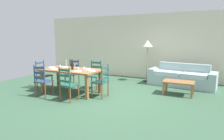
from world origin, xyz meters
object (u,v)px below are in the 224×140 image
at_px(dining_chair_far_right, 95,75).
at_px(coffee_table, 179,83).
at_px(wine_glass_near_right, 84,68).
at_px(standing_lamp, 147,46).
at_px(dining_chair_head_east, 102,81).
at_px(dining_chair_head_west, 43,75).
at_px(dining_chair_near_right, 68,84).
at_px(dining_chair_near_left, 43,81).
at_px(coffee_cup_primary, 78,68).
at_px(dining_table, 71,72).
at_px(dining_chair_far_left, 73,73).
at_px(wine_glass_near_left, 60,66).
at_px(couch, 182,78).
at_px(wine_bottle, 72,66).

height_order(dining_chair_far_right, coffee_table, dining_chair_far_right).
xyz_separation_m(wine_glass_near_right, standing_lamp, (1.08, 2.79, 0.55)).
relative_size(dining_chair_head_east, coffee_table, 1.07).
height_order(dining_chair_head_west, standing_lamp, standing_lamp).
bearing_deg(coffee_table, dining_chair_near_right, -142.92).
relative_size(coffee_table, standing_lamp, 0.55).
bearing_deg(dining_chair_near_left, coffee_cup_primary, 45.12).
height_order(dining_table, dining_chair_far_left, dining_chair_far_left).
bearing_deg(dining_chair_near_right, dining_chair_head_east, 47.37).
xyz_separation_m(coffee_table, standing_lamp, (-1.41, 1.40, 1.06)).
bearing_deg(dining_chair_far_left, dining_chair_head_east, -25.10).
bearing_deg(coffee_table, wine_glass_near_left, -158.01).
distance_m(wine_glass_near_left, coffee_table, 3.71).
relative_size(dining_chair_head_west, wine_glass_near_left, 5.96).
bearing_deg(couch, wine_bottle, -140.21).
height_order(dining_table, dining_chair_far_right, dining_chair_far_right).
bearing_deg(wine_glass_near_left, dining_chair_far_right, 51.30).
bearing_deg(dining_chair_near_left, standing_lamp, 57.77).
distance_m(dining_chair_head_west, couch, 4.89).
relative_size(wine_glass_near_left, standing_lamp, 0.10).
xyz_separation_m(dining_chair_near_left, standing_lamp, (2.14, 3.39, 0.93)).
height_order(dining_chair_near_right, wine_bottle, wine_bottle).
bearing_deg(dining_chair_far_left, couch, 26.22).
bearing_deg(dining_chair_head_east, wine_bottle, 179.12).
height_order(dining_chair_head_east, couch, dining_chair_head_east).
bearing_deg(dining_table, dining_chair_far_left, 123.19).
relative_size(wine_glass_near_right, standing_lamp, 0.10).
bearing_deg(dining_table, dining_chair_near_left, -121.01).
height_order(dining_chair_near_left, dining_chair_head_west, same).
bearing_deg(couch, dining_table, -141.06).
distance_m(wine_bottle, wine_glass_near_right, 0.54).
bearing_deg(dining_chair_head_east, dining_table, 178.72).
bearing_deg(dining_chair_near_left, wine_glass_near_left, 76.98).
height_order(dining_chair_head_west, wine_bottle, wine_bottle).
distance_m(dining_chair_head_west, wine_glass_near_right, 1.82).
xyz_separation_m(wine_glass_near_right, couch, (2.44, 2.61, -0.57)).
bearing_deg(dining_table, coffee_table, 21.91).
xyz_separation_m(dining_chair_far_right, wine_bottle, (-0.33, -0.78, 0.39)).
bearing_deg(coffee_table, dining_chair_head_east, -147.16).
height_order(dining_chair_far_left, wine_glass_near_left, dining_chair_far_left).
xyz_separation_m(dining_chair_head_east, couch, (1.92, 2.49, -0.19)).
bearing_deg(standing_lamp, wine_glass_near_right, -111.19).
bearing_deg(wine_bottle, standing_lamp, 58.77).
distance_m(dining_chair_near_left, couch, 4.75).
bearing_deg(dining_chair_far_right, dining_chair_head_east, -47.88).
xyz_separation_m(dining_chair_far_left, dining_chair_far_right, (0.89, 0.04, 0.00)).
bearing_deg(wine_glass_near_left, wine_glass_near_right, -1.16).
bearing_deg(dining_chair_far_right, dining_chair_far_left, -177.38).
relative_size(wine_glass_near_left, coffee_cup_primary, 1.79).
height_order(coffee_table, standing_lamp, standing_lamp).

